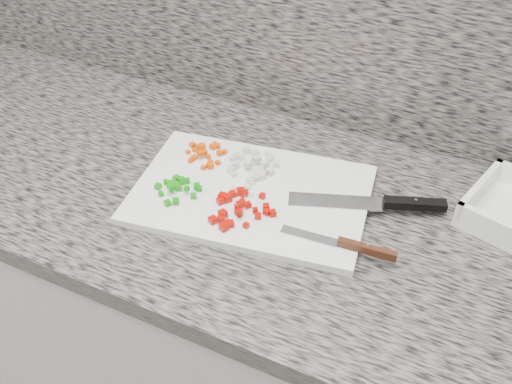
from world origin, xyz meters
TOP-DOWN VIEW (x-y plane):
  - cabinet at (0.00, 1.44)m, footprint 3.92×0.62m
  - countertop at (0.00, 1.44)m, footprint 3.96×0.64m
  - cutting_board at (-0.04, 1.43)m, footprint 0.48×0.36m
  - carrot_pile at (-0.18, 1.50)m, footprint 0.09×0.09m
  - onion_pile at (-0.06, 1.50)m, footprint 0.10×0.11m
  - green_pepper_pile at (-0.17, 1.38)m, footprint 0.09×0.09m
  - red_pepper_pile at (-0.04, 1.37)m, footprint 0.12×0.12m
  - garlic_pile at (-0.05, 1.43)m, footprint 0.05×0.06m
  - chef_knife at (0.21, 1.51)m, footprint 0.28×0.13m
  - paring_knife at (0.18, 1.37)m, footprint 0.20×0.03m

SIDE VIEW (x-z plane):
  - cabinet at x=0.00m, z-range 0.00..0.86m
  - countertop at x=0.00m, z-range 0.86..0.90m
  - cutting_board at x=-0.04m, z-range 0.90..0.91m
  - garlic_pile at x=-0.05m, z-range 0.91..0.92m
  - chef_knife at x=0.21m, z-range 0.91..0.93m
  - carrot_pile at x=-0.18m, z-range 0.91..0.93m
  - paring_knife at x=0.18m, z-range 0.91..0.93m
  - green_pepper_pile at x=-0.17m, z-range 0.91..0.93m
  - red_pepper_pile at x=-0.04m, z-range 0.91..0.93m
  - onion_pile at x=-0.06m, z-range 0.91..0.93m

